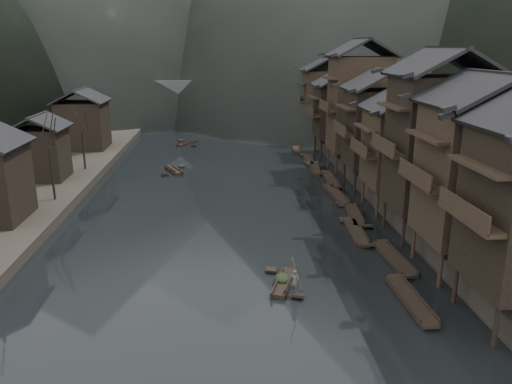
{
  "coord_description": "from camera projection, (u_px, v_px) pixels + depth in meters",
  "views": [
    {
      "loc": [
        -0.17,
        -32.86,
        15.59
      ],
      "look_at": [
        2.92,
        11.64,
        2.5
      ],
      "focal_mm": 35.0,
      "sensor_mm": 36.0,
      "label": 1
    }
  ],
  "objects": [
    {
      "name": "cargo_heap",
      "position": [
        283.0,
        274.0,
        33.84
      ],
      "size": [
        1.04,
        1.36,
        0.62
      ],
      "primitive_type": "ellipsoid",
      "color": "black",
      "rests_on": "hero_sampan"
    },
    {
      "name": "right_bank",
      "position": [
        452.0,
        146.0,
        76.22
      ],
      "size": [
        40.0,
        200.0,
        1.8
      ],
      "primitive_type": "cube",
      "color": "#2D2823",
      "rests_on": "ground"
    },
    {
      "name": "boatman",
      "position": [
        295.0,
        278.0,
        32.04
      ],
      "size": [
        0.71,
        0.63,
        1.63
      ],
      "primitive_type": "imported",
      "rotation": [
        0.0,
        0.0,
        2.64
      ],
      "color": "#504F52",
      "rests_on": "hero_sampan"
    },
    {
      "name": "left_houses",
      "position": [
        27.0,
        145.0,
        52.16
      ],
      "size": [
        8.1,
        53.2,
        8.73
      ],
      "color": "black",
      "rests_on": "left_bank"
    },
    {
      "name": "bare_trees",
      "position": [
        13.0,
        162.0,
        40.21
      ],
      "size": [
        3.75,
        42.46,
        7.49
      ],
      "color": "black",
      "rests_on": "left_bank"
    },
    {
      "name": "water",
      "position": [
        227.0,
        271.0,
        35.86
      ],
      "size": [
        300.0,
        300.0,
        0.0
      ],
      "primitive_type": "plane",
      "color": "black",
      "rests_on": "ground"
    },
    {
      "name": "stilt_houses",
      "position": [
        387.0,
        112.0,
        52.66
      ],
      "size": [
        9.0,
        67.6,
        16.74
      ],
      "color": "black",
      "rests_on": "ground"
    },
    {
      "name": "hero_sampan",
      "position": [
        284.0,
        282.0,
        33.8
      ],
      "size": [
        2.26,
        4.72,
        0.43
      ],
      "color": "black",
      "rests_on": "water"
    },
    {
      "name": "bamboo_pole",
      "position": [
        299.0,
        240.0,
        31.31
      ],
      "size": [
        1.18,
        1.98,
        3.6
      ],
      "primitive_type": "cylinder",
      "rotation": [
        0.55,
        0.0,
        -0.52
      ],
      "color": "#8C7A51",
      "rests_on": "boatman"
    },
    {
      "name": "stone_bridge",
      "position": [
        222.0,
        99.0,
        103.34
      ],
      "size": [
        40.0,
        6.0,
        9.0
      ],
      "color": "#4C4C4F",
      "rests_on": "ground"
    },
    {
      "name": "moored_sampans",
      "position": [
        317.0,
        171.0,
        63.6
      ],
      "size": [
        3.14,
        73.55,
        0.47
      ],
      "color": "black",
      "rests_on": "water"
    },
    {
      "name": "midriver_boats",
      "position": [
        182.0,
        154.0,
        74.09
      ],
      "size": [
        3.72,
        24.1,
        0.44
      ],
      "color": "black",
      "rests_on": "water"
    }
  ]
}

